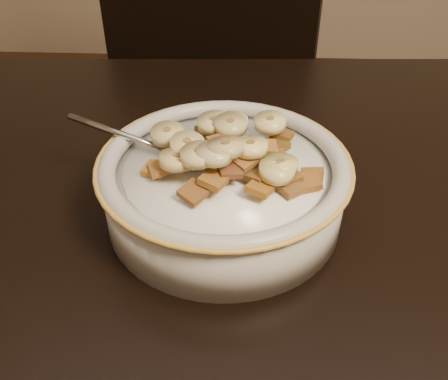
{
  "coord_description": "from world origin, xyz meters",
  "views": [
    {
      "loc": [
        -0.08,
        -0.31,
        1.07
      ],
      "look_at": [
        -0.1,
        0.07,
        0.78
      ],
      "focal_mm": 40.0,
      "sensor_mm": 36.0,
      "label": 1
    }
  ],
  "objects_px": {
    "chair": "(201,176)",
    "spoon": "(188,158)",
    "table": "(331,282)",
    "cereal_bowl": "(224,193)"
  },
  "relations": [
    {
      "from": "chair",
      "to": "spoon",
      "type": "bearing_deg",
      "value": -72.35
    },
    {
      "from": "table",
      "to": "spoon",
      "type": "bearing_deg",
      "value": 147.19
    },
    {
      "from": "cereal_bowl",
      "to": "spoon",
      "type": "height_order",
      "value": "spoon"
    },
    {
      "from": "chair",
      "to": "spoon",
      "type": "relative_size",
      "value": 18.51
    },
    {
      "from": "table",
      "to": "chair",
      "type": "bearing_deg",
      "value": 106.24
    },
    {
      "from": "table",
      "to": "spoon",
      "type": "distance_m",
      "value": 0.17
    },
    {
      "from": "table",
      "to": "cereal_bowl",
      "type": "relative_size",
      "value": 6.26
    },
    {
      "from": "chair",
      "to": "cereal_bowl",
      "type": "relative_size",
      "value": 4.44
    },
    {
      "from": "chair",
      "to": "spoon",
      "type": "height_order",
      "value": "chair"
    },
    {
      "from": "table",
      "to": "chair",
      "type": "relative_size",
      "value": 1.41
    }
  ]
}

